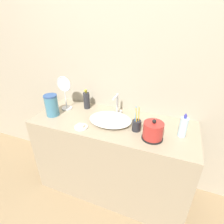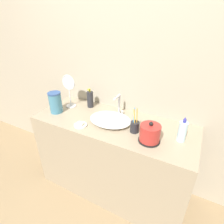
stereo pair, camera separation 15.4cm
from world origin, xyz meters
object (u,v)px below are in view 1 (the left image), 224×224
faucet (117,104)px  electric_kettle (153,131)px  toothbrush_cup (136,125)px  lotion_bottle (87,100)px  shampoo_bottle (183,127)px  vanity_mirror (65,91)px  water_pitcher (52,105)px

faucet → electric_kettle: (0.39, -0.28, -0.05)m
toothbrush_cup → lotion_bottle: (-0.59, 0.22, 0.04)m
lotion_bottle → shampoo_bottle: bearing=-10.2°
lotion_bottle → electric_kettle: bearing=-21.6°
toothbrush_cup → shampoo_bottle: 0.36m
electric_kettle → shampoo_bottle: bearing=29.5°
faucet → vanity_mirror: bearing=-171.9°
lotion_bottle → shampoo_bottle: (0.94, -0.17, -0.00)m
shampoo_bottle → vanity_mirror: 1.14m
toothbrush_cup → water_pitcher: toothbrush_cup is taller
faucet → water_pitcher: water_pitcher is taller
faucet → vanity_mirror: 0.55m
vanity_mirror → toothbrush_cup: bearing=-9.9°
shampoo_bottle → faucet: bearing=165.2°
electric_kettle → lotion_bottle: (-0.73, 0.29, 0.02)m
electric_kettle → vanity_mirror: size_ratio=0.50×
toothbrush_cup → lotion_bottle: size_ratio=1.09×
electric_kettle → shampoo_bottle: (0.21, 0.12, 0.02)m
faucet → shampoo_bottle: 0.62m
electric_kettle → lotion_bottle: bearing=158.4°
lotion_bottle → vanity_mirror: bearing=-155.6°
faucet → shampoo_bottle: bearing=-14.8°
toothbrush_cup → shampoo_bottle: (0.36, 0.05, 0.04)m
faucet → water_pitcher: (-0.58, -0.24, -0.01)m
faucet → toothbrush_cup: bearing=-40.9°
vanity_mirror → water_pitcher: vanity_mirror is taller
shampoo_bottle → toothbrush_cup: bearing=-171.6°
lotion_bottle → water_pitcher: (-0.24, -0.26, 0.02)m
electric_kettle → water_pitcher: bearing=178.0°
toothbrush_cup → vanity_mirror: vanity_mirror is taller
electric_kettle → shampoo_bottle: size_ratio=0.83×
electric_kettle → vanity_mirror: 0.96m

